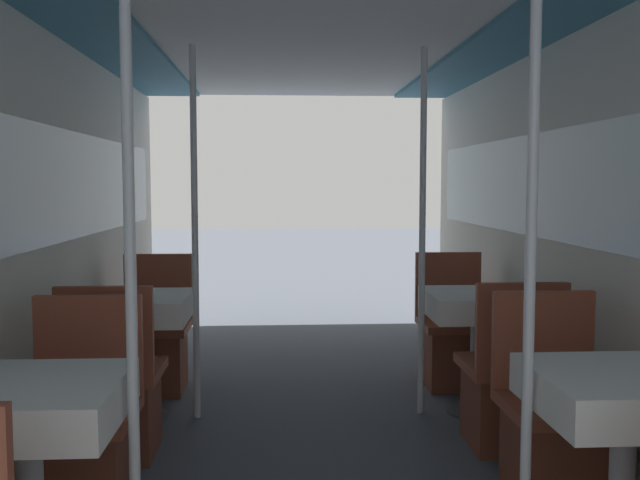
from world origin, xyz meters
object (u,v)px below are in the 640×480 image
dining_table_left_1 (136,314)px  chair_left_far_1 (155,349)px  support_pole_left_0 (131,274)px  support_pole_right_0 (530,271)px  chair_left_far_0 (79,450)px  chair_left_near_1 (115,402)px  chair_right_far_0 (557,440)px  dining_table_right_0 (625,404)px  dining_table_left_0 (28,415)px  dining_table_right_1 (478,311)px  chair_right_near_1 (508,395)px  support_pole_right_1 (422,234)px  chair_right_far_1 (454,345)px  support_pole_left_1 (195,234)px

dining_table_left_1 → chair_left_far_1: chair_left_far_1 is taller
support_pole_left_0 → support_pole_right_0: bearing=0.0°
chair_left_far_1 → chair_left_far_0: bearing=90.0°
chair_left_near_1 → chair_right_far_0: bearing=-17.9°
chair_left_far_1 → dining_table_right_0: 3.14m
dining_table_left_0 → chair_right_far_0: (2.02, 0.58, -0.34)m
chair_left_far_1 → dining_table_right_0: bearing=130.3°
dining_table_left_0 → chair_right_far_0: size_ratio=0.82×
dining_table_right_0 → dining_table_right_1: same height
chair_left_far_1 → chair_right_far_0: size_ratio=1.00×
dining_table_left_0 → chair_right_near_1: bearing=31.3°
support_pole_left_0 → support_pole_right_1: 2.24m
chair_left_far_0 → dining_table_left_1: (0.00, 1.23, 0.34)m
chair_left_far_0 → dining_table_right_1: chair_left_far_0 is taller
dining_table_left_1 → dining_table_right_0: same height
chair_left_far_1 → dining_table_right_1: 2.13m
chair_right_near_1 → chair_right_far_1: same height
support_pole_left_0 → chair_left_far_0: bearing=120.8°
dining_table_right_0 → dining_table_left_0: bearing=180.0°
support_pole_left_1 → chair_right_near_1: bearing=-19.0°
chair_right_far_1 → support_pole_right_1: (-0.34, -0.58, 0.81)m
support_pole_left_1 → support_pole_right_0: bearing=-53.6°
support_pole_left_1 → support_pole_right_1: same height
dining_table_left_1 → support_pole_right_0: (1.68, -1.81, 0.46)m
support_pole_right_0 → dining_table_right_0: bearing=0.0°
support_pole_left_0 → dining_table_left_0: bearing=180.0°
chair_left_far_1 → chair_right_near_1: (2.02, -1.16, 0.00)m
dining_table_left_0 → chair_right_far_1: size_ratio=0.82×
chair_right_far_0 → support_pole_left_1: bearing=-36.3°
chair_left_near_1 → chair_right_near_1: same height
dining_table_left_1 → support_pole_right_0: size_ratio=0.34×
chair_right_far_0 → dining_table_right_1: 1.28m
dining_table_left_0 → dining_table_right_1: (2.02, 1.81, 0.00)m
chair_left_near_1 → dining_table_left_1: bearing=90.0°
support_pole_right_1 → chair_right_far_1: bearing=59.2°
dining_table_right_0 → support_pole_right_1: (-0.34, 1.81, 0.46)m
chair_left_near_1 → chair_right_near_1: 2.02m
chair_left_far_0 → chair_left_far_1: size_ratio=1.00×
support_pole_left_0 → dining_table_left_1: (-0.34, 1.81, -0.46)m
chair_left_far_1 → chair_right_far_0: same height
support_pole_left_1 → support_pole_right_0: (1.33, -1.81, 0.00)m
chair_left_far_1 → support_pole_left_0: bearing=98.2°
support_pole_left_1 → dining_table_right_1: bearing=-0.0°
chair_left_near_1 → support_pole_right_0: (1.68, -1.23, 0.81)m
chair_left_far_1 → chair_right_far_0: 2.71m
dining_table_left_1 → dining_table_right_0: size_ratio=1.00×
dining_table_right_1 → support_pole_right_1: (-0.34, 0.00, 0.46)m
dining_table_right_0 → chair_left_near_1: bearing=148.7°
dining_table_left_0 → chair_left_near_1: bearing=90.0°
support_pole_left_0 → chair_left_far_1: (-0.34, 2.39, -0.81)m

